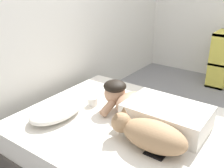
{
  "coord_description": "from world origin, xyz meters",
  "views": [
    {
      "loc": [
        -1.88,
        -0.62,
        1.46
      ],
      "look_at": [
        -0.2,
        0.58,
        0.59
      ],
      "focal_mm": 41.84,
      "sensor_mm": 36.0,
      "label": 1
    }
  ],
  "objects_px": {
    "bed": "(133,142)",
    "dog": "(149,134)",
    "coffee_cup": "(93,101)",
    "person_lying": "(151,109)",
    "bookshelf": "(221,58)",
    "pillow": "(57,111)",
    "cell_phone": "(154,155)"
  },
  "relations": [
    {
      "from": "bed",
      "to": "dog",
      "type": "relative_size",
      "value": 3.35
    },
    {
      "from": "bed",
      "to": "dog",
      "type": "height_order",
      "value": "dog"
    },
    {
      "from": "dog",
      "to": "coffee_cup",
      "type": "distance_m",
      "value": 0.77
    },
    {
      "from": "bed",
      "to": "person_lying",
      "type": "xyz_separation_m",
      "value": [
        0.13,
        -0.08,
        0.28
      ]
    },
    {
      "from": "person_lying",
      "to": "coffee_cup",
      "type": "height_order",
      "value": "person_lying"
    },
    {
      "from": "coffee_cup",
      "to": "bookshelf",
      "type": "bearing_deg",
      "value": -16.5
    },
    {
      "from": "bookshelf",
      "to": "person_lying",
      "type": "bearing_deg",
      "value": 178.71
    },
    {
      "from": "bed",
      "to": "dog",
      "type": "distance_m",
      "value": 0.41
    },
    {
      "from": "coffee_cup",
      "to": "bookshelf",
      "type": "relative_size",
      "value": 0.17
    },
    {
      "from": "person_lying",
      "to": "dog",
      "type": "distance_m",
      "value": 0.36
    },
    {
      "from": "pillow",
      "to": "dog",
      "type": "bearing_deg",
      "value": -84.37
    },
    {
      "from": "pillow",
      "to": "bookshelf",
      "type": "bearing_deg",
      "value": -16.75
    },
    {
      "from": "bed",
      "to": "dog",
      "type": "bearing_deg",
      "value": -128.48
    },
    {
      "from": "dog",
      "to": "coffee_cup",
      "type": "height_order",
      "value": "dog"
    },
    {
      "from": "bed",
      "to": "cell_phone",
      "type": "xyz_separation_m",
      "value": [
        -0.25,
        -0.31,
        0.18
      ]
    },
    {
      "from": "coffee_cup",
      "to": "cell_phone",
      "type": "xyz_separation_m",
      "value": [
        -0.32,
        -0.8,
        -0.03
      ]
    },
    {
      "from": "dog",
      "to": "coffee_cup",
      "type": "xyz_separation_m",
      "value": [
        0.26,
        0.72,
        -0.07
      ]
    },
    {
      "from": "person_lying",
      "to": "coffee_cup",
      "type": "xyz_separation_m",
      "value": [
        -0.07,
        0.57,
        -0.07
      ]
    },
    {
      "from": "dog",
      "to": "coffee_cup",
      "type": "relative_size",
      "value": 4.6
    },
    {
      "from": "cell_phone",
      "to": "person_lying",
      "type": "bearing_deg",
      "value": 31.2
    },
    {
      "from": "coffee_cup",
      "to": "cell_phone",
      "type": "relative_size",
      "value": 0.89
    },
    {
      "from": "bed",
      "to": "bookshelf",
      "type": "relative_size",
      "value": 2.56
    },
    {
      "from": "bed",
      "to": "bookshelf",
      "type": "distance_m",
      "value": 2.14
    },
    {
      "from": "pillow",
      "to": "bookshelf",
      "type": "height_order",
      "value": "bookshelf"
    },
    {
      "from": "person_lying",
      "to": "coffee_cup",
      "type": "relative_size",
      "value": 7.36
    },
    {
      "from": "bed",
      "to": "coffee_cup",
      "type": "xyz_separation_m",
      "value": [
        0.07,
        0.49,
        0.21
      ]
    },
    {
      "from": "pillow",
      "to": "coffee_cup",
      "type": "distance_m",
      "value": 0.36
    },
    {
      "from": "pillow",
      "to": "cell_phone",
      "type": "xyz_separation_m",
      "value": [
        0.02,
        -0.91,
        -0.05
      ]
    },
    {
      "from": "bookshelf",
      "to": "dog",
      "type": "bearing_deg",
      "value": -177.2
    },
    {
      "from": "coffee_cup",
      "to": "bookshelf",
      "type": "height_order",
      "value": "bookshelf"
    },
    {
      "from": "person_lying",
      "to": "cell_phone",
      "type": "height_order",
      "value": "person_lying"
    },
    {
      "from": "coffee_cup",
      "to": "cell_phone",
      "type": "distance_m",
      "value": 0.86
    }
  ]
}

